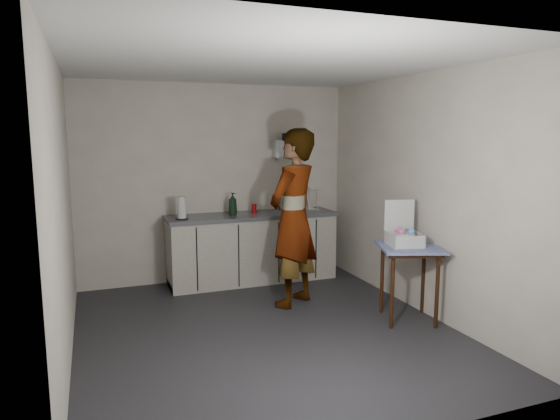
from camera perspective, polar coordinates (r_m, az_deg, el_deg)
name	(u,v)px	position (r m, az deg, el deg)	size (l,w,h in m)	color
ground	(266,331)	(5.14, -1.61, -13.62)	(4.00, 4.00, 0.00)	#252428
wall_back	(216,183)	(6.70, -7.28, 3.05)	(3.60, 0.02, 2.60)	beige
wall_right	(421,194)	(5.64, 15.78, 1.74)	(0.02, 4.00, 2.60)	beige
wall_left	(63,213)	(4.54, -23.53, -0.27)	(0.02, 4.00, 2.60)	beige
ceiling	(265,63)	(4.80, -1.75, 16.41)	(3.60, 4.00, 0.01)	white
kitchen_counter	(252,249)	(6.67, -3.20, -4.53)	(2.24, 0.62, 0.91)	black
wall_shelf	(288,149)	(6.90, 0.93, 7.00)	(0.42, 0.18, 0.37)	silver
side_table	(410,256)	(5.38, 14.59, -5.08)	(0.79, 0.79, 0.80)	#33180B
standing_man	(293,218)	(5.64, 1.54, -0.94)	(0.74, 0.48, 2.01)	#B2A593
soap_bottle	(233,204)	(6.46, -5.42, 0.70)	(0.11, 0.11, 0.29)	black
soda_can	(254,209)	(6.60, -2.98, 0.16)	(0.07, 0.07, 0.12)	red
dark_bottle	(233,206)	(6.51, -5.36, 0.42)	(0.06, 0.06, 0.22)	black
paper_towel	(182,208)	(6.24, -11.19, 0.17)	(0.16, 0.16, 0.28)	black
dish_rack	(300,205)	(6.86, 2.33, 0.53)	(0.42, 0.32, 0.30)	silver
bakery_box	(404,235)	(5.36, 13.96, -2.84)	(0.39, 0.40, 0.46)	silver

